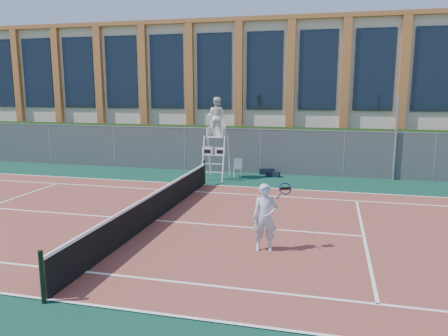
% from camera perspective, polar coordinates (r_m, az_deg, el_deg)
% --- Properties ---
extents(ground, '(120.00, 120.00, 0.00)m').
position_cam_1_polar(ground, '(14.25, -9.01, -6.89)').
color(ground, '#233814').
extents(apron, '(36.00, 20.00, 0.01)m').
position_cam_1_polar(apron, '(15.13, -7.54, -5.81)').
color(apron, '#0C3826').
rests_on(apron, ground).
extents(tennis_court, '(23.77, 10.97, 0.02)m').
position_cam_1_polar(tennis_court, '(14.24, -9.01, -6.81)').
color(tennis_court, brown).
rests_on(tennis_court, apron).
extents(tennis_net, '(0.10, 11.30, 1.10)m').
position_cam_1_polar(tennis_net, '(14.10, -9.07, -4.81)').
color(tennis_net, black).
rests_on(tennis_net, ground).
extents(fence, '(40.00, 0.06, 2.20)m').
position_cam_1_polar(fence, '(22.20, -0.27, 2.32)').
color(fence, '#595E60').
rests_on(fence, ground).
extents(hedge, '(40.00, 1.40, 2.20)m').
position_cam_1_polar(hedge, '(23.35, 0.45, 2.71)').
color(hedge, black).
rests_on(hedge, ground).
extents(building, '(45.00, 10.60, 8.22)m').
position_cam_1_polar(building, '(30.94, 3.93, 10.20)').
color(building, beige).
rests_on(building, ground).
extents(steel_pole, '(0.12, 0.12, 3.82)m').
position_cam_1_polar(steel_pole, '(21.53, 21.50, 3.53)').
color(steel_pole, '#9EA0A5').
rests_on(steel_pole, ground).
extents(umpire_chair, '(1.08, 1.66, 3.86)m').
position_cam_1_polar(umpire_chair, '(20.29, -1.00, 6.44)').
color(umpire_chair, white).
rests_on(umpire_chair, ground).
extents(plastic_chair, '(0.45, 0.45, 0.88)m').
position_cam_1_polar(plastic_chair, '(20.98, 1.81, 0.26)').
color(plastic_chair, silver).
rests_on(plastic_chair, apron).
extents(sports_bag_near, '(0.72, 0.36, 0.29)m').
position_cam_1_polar(sports_bag_near, '(21.71, 5.58, -0.44)').
color(sports_bag_near, black).
rests_on(sports_bag_near, apron).
extents(sports_bag_far, '(0.68, 0.36, 0.26)m').
position_cam_1_polar(sports_bag_far, '(21.14, 6.41, -0.79)').
color(sports_bag_far, black).
rests_on(sports_bag_far, apron).
extents(tennis_player, '(1.02, 0.73, 1.78)m').
position_cam_1_polar(tennis_player, '(11.35, 5.40, -6.44)').
color(tennis_player, '#ACBCCE').
rests_on(tennis_player, tennis_court).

